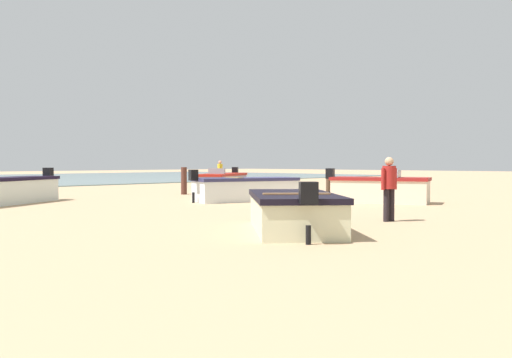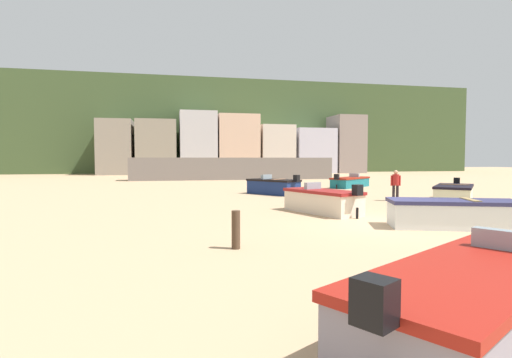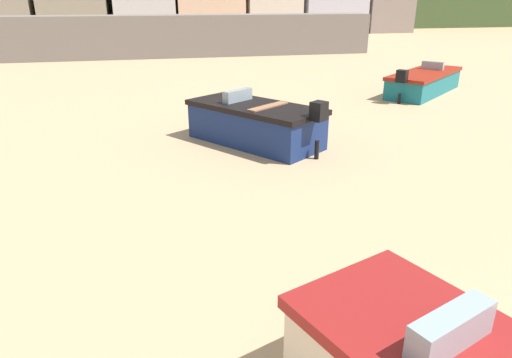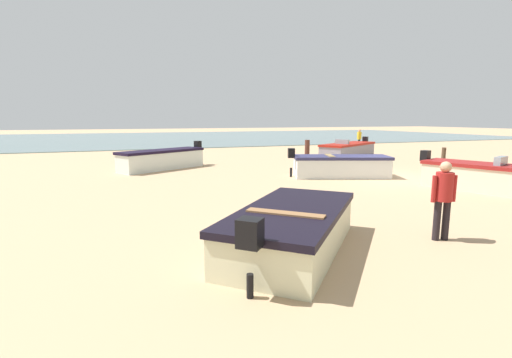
% 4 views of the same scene
% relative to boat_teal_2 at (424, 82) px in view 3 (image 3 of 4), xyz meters
% --- Properties ---
extents(harbor_pier, '(21.54, 2.40, 2.34)m').
position_rel_boat_teal_2_xyz_m(harbor_pier, '(-7.00, 13.58, 0.77)').
color(harbor_pier, slate).
rests_on(harbor_pier, ground).
extents(boat_teal_2, '(4.21, 3.77, 1.10)m').
position_rel_boat_teal_2_xyz_m(boat_teal_2, '(0.00, 0.00, 0.00)').
color(boat_teal_2, '#166B77').
rests_on(boat_teal_2, ground).
extents(boat_navy_5, '(3.14, 3.57, 1.26)m').
position_rel_boat_teal_2_xyz_m(boat_navy_5, '(-7.39, -4.61, 0.08)').
color(boat_navy_5, navy).
rests_on(boat_navy_5, ground).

